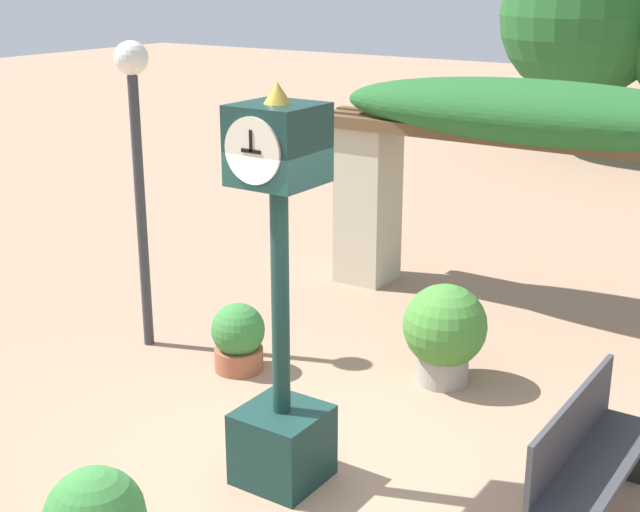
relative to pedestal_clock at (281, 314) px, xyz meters
name	(u,v)px	position (x,y,z in m)	size (l,w,h in m)	color
ground_plane	(320,480)	(0.24, 0.14, -1.32)	(60.00, 60.00, 0.00)	#9E7A60
pedestal_clock	(281,314)	(0.00, 0.00, 0.00)	(0.59, 0.59, 2.95)	#14332D
pergola	(538,146)	(0.24, 4.23, 0.56)	(5.32, 1.21, 2.56)	#BCB299
potted_plant_near_left	(445,331)	(0.26, 2.14, -0.81)	(0.77, 0.77, 0.95)	gray
potted_plant_far_right	(238,337)	(-1.48, 1.31, -0.99)	(0.51, 0.51, 0.66)	#9E563D
park_bench	(588,459)	(2.02, 0.79, -0.88)	(0.42, 1.64, 0.89)	#38383D
lamp_post	(136,131)	(-2.62, 1.28, 0.86)	(0.32, 0.32, 3.02)	#333338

